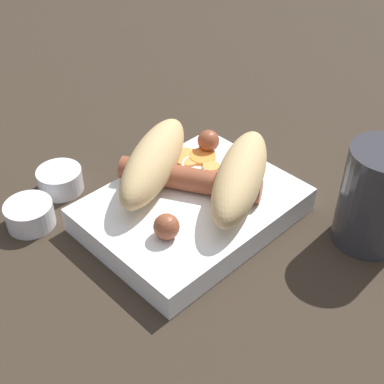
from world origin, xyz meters
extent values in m
plane|color=#33281E|center=(0.00, 0.00, 0.00)|extent=(3.00, 3.00, 0.00)
cube|color=white|center=(0.00, 0.00, 0.02)|extent=(0.23, 0.17, 0.03)
ellipsoid|color=tan|center=(0.04, -0.03, 0.06)|extent=(0.17, 0.13, 0.05)
ellipsoid|color=tan|center=(-0.01, 0.06, 0.06)|extent=(0.17, 0.13, 0.05)
cylinder|color=brown|center=(0.01, 0.02, 0.04)|extent=(0.10, 0.16, 0.03)
sphere|color=brown|center=(0.08, 0.05, 0.04)|extent=(0.03, 0.03, 0.03)
sphere|color=brown|center=(-0.06, -0.02, 0.04)|extent=(0.03, 0.03, 0.03)
cylinder|color=#F99E4C|center=(0.06, 0.03, 0.03)|extent=(0.03, 0.03, 0.00)
cylinder|color=orange|center=(0.06, 0.05, 0.03)|extent=(0.04, 0.04, 0.00)
cylinder|color=#F99E4C|center=(0.05, 0.06, 0.03)|extent=(0.05, 0.05, 0.00)
cylinder|color=#F99E4C|center=(0.05, 0.07, 0.03)|extent=(0.04, 0.04, 0.00)
torus|color=silver|center=(0.05, 0.04, 0.03)|extent=(0.04, 0.04, 0.00)
cylinder|color=white|center=(-0.08, 0.15, 0.01)|extent=(0.05, 0.05, 0.03)
cylinder|color=white|center=(-0.08, 0.15, 0.01)|extent=(0.04, 0.04, 0.01)
cylinder|color=white|center=(-0.14, 0.12, 0.01)|extent=(0.05, 0.05, 0.03)
cylinder|color=#4C662D|center=(-0.14, 0.12, 0.01)|extent=(0.04, 0.04, 0.01)
cylinder|color=#333338|center=(0.12, -0.16, 0.06)|extent=(0.08, 0.08, 0.12)
camera|label=1|loc=(-0.32, -0.33, 0.41)|focal=50.00mm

